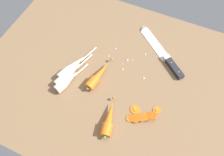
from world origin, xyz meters
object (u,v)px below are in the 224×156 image
at_px(chefs_knife, 159,49).
at_px(parsnip_mid_left, 67,81).
at_px(whole_carrot_second, 109,120).
at_px(carrot_slice_stack, 141,117).
at_px(carrot_slice_stray_mid, 135,109).
at_px(parsnip_front, 69,74).
at_px(parsnip_mid_right, 72,67).
at_px(carrot_slice_stray_near, 157,110).
at_px(whole_carrot, 98,76).

xyz_separation_m(chefs_knife, parsnip_mid_left, (-0.31, -0.33, 0.01)).
bearing_deg(whole_carrot_second, carrot_slice_stack, 29.80).
height_order(parsnip_mid_left, carrot_slice_stray_mid, parsnip_mid_left).
height_order(chefs_knife, parsnip_front, parsnip_front).
distance_m(whole_carrot_second, carrot_slice_stack, 0.13).
relative_size(chefs_knife, parsnip_mid_left, 1.60).
distance_m(parsnip_mid_left, parsnip_mid_right, 0.07).
bearing_deg(parsnip_mid_left, carrot_slice_stack, -3.30).
xyz_separation_m(parsnip_mid_left, parsnip_mid_right, (-0.01, 0.07, -0.00)).
bearing_deg(carrot_slice_stray_near, whole_carrot_second, -142.33).
bearing_deg(carrot_slice_stray_near, parsnip_mid_right, 175.84).
distance_m(chefs_knife, carrot_slice_stray_mid, 0.33).
bearing_deg(whole_carrot, parsnip_mid_right, -176.44).
height_order(parsnip_front, parsnip_mid_right, same).
relative_size(whole_carrot_second, parsnip_mid_left, 0.96).
xyz_separation_m(whole_carrot, parsnip_mid_left, (-0.11, -0.08, -0.00)).
xyz_separation_m(chefs_knife, whole_carrot_second, (-0.08, -0.42, 0.01)).
bearing_deg(chefs_knife, whole_carrot_second, -100.17).
bearing_deg(parsnip_front, whole_carrot, 20.54).
distance_m(parsnip_front, carrot_slice_stray_near, 0.41).
bearing_deg(carrot_slice_stray_near, carrot_slice_stray_mid, -157.57).
height_order(whole_carrot, parsnip_mid_right, whole_carrot).
distance_m(parsnip_mid_left, carrot_slice_stack, 0.35).
xyz_separation_m(parsnip_mid_right, carrot_slice_stack, (0.36, -0.09, -0.01)).
bearing_deg(carrot_slice_stray_mid, chefs_knife, 90.58).
bearing_deg(whole_carrot_second, whole_carrot, 127.65).
relative_size(chefs_knife, parsnip_front, 1.35).
relative_size(carrot_slice_stack, carrot_slice_stray_mid, 2.79).
xyz_separation_m(parsnip_mid_right, carrot_slice_stray_mid, (0.33, -0.06, -0.02)).
xyz_separation_m(parsnip_front, parsnip_mid_left, (0.01, -0.03, 0.00)).
bearing_deg(whole_carrot, carrot_slice_stack, -22.31).
relative_size(chefs_knife, whole_carrot_second, 1.66).
relative_size(whole_carrot, carrot_slice_stack, 1.70).
bearing_deg(parsnip_mid_right, parsnip_front, -83.57).
height_order(whole_carrot_second, parsnip_mid_left, whole_carrot_second).
bearing_deg(carrot_slice_stack, carrot_slice_stray_mid, 143.13).
bearing_deg(chefs_knife, parsnip_front, -136.80).
distance_m(chefs_knife, whole_carrot_second, 0.43).
height_order(carrot_slice_stray_near, carrot_slice_stray_mid, same).
relative_size(parsnip_mid_left, parsnip_mid_right, 0.81).
bearing_deg(carrot_slice_stray_mid, whole_carrot_second, -131.00).
bearing_deg(carrot_slice_stray_near, carrot_slice_stack, -128.95).
bearing_deg(parsnip_mid_left, chefs_knife, 47.02).
bearing_deg(carrot_slice_stray_mid, parsnip_front, 175.36).
relative_size(whole_carrot, whole_carrot_second, 1.09).
height_order(whole_carrot, carrot_slice_stray_mid, whole_carrot).
relative_size(whole_carrot, parsnip_mid_left, 1.04).
relative_size(whole_carrot_second, carrot_slice_stack, 1.56).
height_order(whole_carrot_second, parsnip_mid_right, whole_carrot_second).
relative_size(whole_carrot_second, parsnip_mid_right, 0.77).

